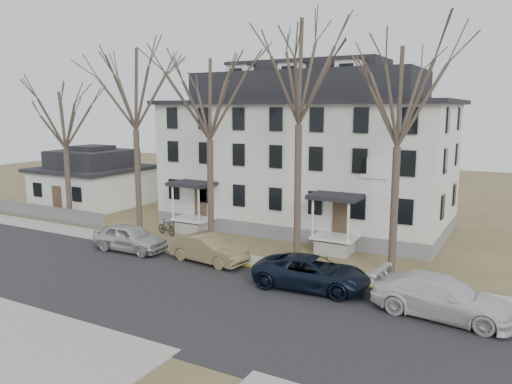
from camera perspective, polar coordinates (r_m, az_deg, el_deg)
The scene contains 18 objects.
ground at distance 22.02m, azimuth -8.74°, elevation -13.80°, with size 120.00×120.00×0.00m, color brown.
main_road at distance 23.50m, azimuth -5.70°, elevation -12.19°, with size 120.00×10.00×0.04m, color #27272A.
far_sidewalk at distance 28.34m, azimuth 1.29°, elevation -8.31°, with size 120.00×2.00×0.08m, color #A09F97.
yellow_curb at distance 25.70m, azimuth 10.41°, elevation -10.37°, with size 14.00×0.25×0.06m, color gold.
boarding_house at distance 36.98m, azimuth 5.78°, elevation 4.36°, with size 20.80×12.36×12.05m.
small_house at distance 47.44m, azimuth -18.09°, elevation 1.26°, with size 8.70×8.70×5.00m.
fence at distance 42.95m, azimuth -23.35°, elevation -2.93°, with size 14.00×0.06×1.20m, color gray.
tree_far_left at distance 34.88m, azimuth -13.76°, elevation 11.99°, with size 8.40×8.40×13.72m.
tree_mid_left at distance 31.12m, azimuth -5.39°, elevation 11.18°, with size 7.80×7.80×12.74m.
tree_center at distance 28.26m, azimuth 4.99°, elevation 14.37°, with size 9.00×9.00×14.70m.
tree_mid_right at distance 26.40m, azimuth 16.11°, elevation 11.16°, with size 7.80×7.80×12.74m.
tree_bungalow at distance 39.91m, azimuth -21.12°, elevation 8.09°, with size 6.60×6.60×10.78m.
car_silver at distance 31.61m, azimuth -14.19°, elevation -5.16°, with size 1.95×4.85×1.65m, color silver.
car_tan at distance 28.58m, azimuth -5.45°, elevation -6.54°, with size 1.68×4.82×1.59m, color olive.
car_navy at distance 24.65m, azimuth 6.40°, elevation -9.22°, with size 2.60×5.64×1.57m, color black.
car_white at distance 22.72m, azimuth 20.50°, elevation -11.27°, with size 2.37×5.84×1.69m, color silver.
bicycle_left at distance 36.84m, azimuth -8.50°, elevation -3.54°, with size 0.56×1.61×0.84m, color black.
bicycle_right at distance 35.07m, azimuth -10.18°, elevation -4.06°, with size 0.50×1.77×1.06m, color black.
Camera 1 is at (12.53, -15.89, 8.68)m, focal length 35.00 mm.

